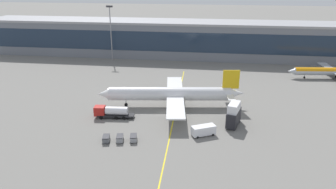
{
  "coord_description": "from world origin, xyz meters",
  "views": [
    {
      "loc": [
        12.26,
        -83.33,
        37.0
      ],
      "look_at": [
        0.3,
        2.64,
        4.5
      ],
      "focal_mm": 34.47,
      "sensor_mm": 36.0,
      "label": 1
    }
  ],
  "objects_px": {
    "lavatory_truck": "(204,130)",
    "baggage_cart_2": "(133,138)",
    "catering_lift": "(234,115)",
    "fuel_tanker": "(112,112)",
    "baggage_cart_0": "(106,139)",
    "baggage_cart_1": "(120,138)",
    "main_airliner": "(171,94)",
    "commuter_jet_far": "(334,71)"
  },
  "relations": [
    {
      "from": "fuel_tanker",
      "to": "baggage_cart_0",
      "type": "height_order",
      "value": "fuel_tanker"
    },
    {
      "from": "baggage_cart_0",
      "to": "baggage_cart_2",
      "type": "relative_size",
      "value": 1.0
    },
    {
      "from": "baggage_cart_1",
      "to": "main_airliner",
      "type": "bearing_deg",
      "value": 68.24
    },
    {
      "from": "fuel_tanker",
      "to": "baggage_cart_1",
      "type": "relative_size",
      "value": 3.79
    },
    {
      "from": "fuel_tanker",
      "to": "commuter_jet_far",
      "type": "distance_m",
      "value": 85.47
    },
    {
      "from": "main_airliner",
      "to": "baggage_cart_2",
      "type": "relative_size",
      "value": 14.93
    },
    {
      "from": "lavatory_truck",
      "to": "commuter_jet_far",
      "type": "bearing_deg",
      "value": 48.34
    },
    {
      "from": "lavatory_truck",
      "to": "baggage_cart_2",
      "type": "relative_size",
      "value": 2.15
    },
    {
      "from": "baggage_cart_0",
      "to": "baggage_cart_2",
      "type": "distance_m",
      "value": 6.4
    },
    {
      "from": "lavatory_truck",
      "to": "baggage_cart_2",
      "type": "distance_m",
      "value": 17.18
    },
    {
      "from": "catering_lift",
      "to": "baggage_cart_2",
      "type": "xyz_separation_m",
      "value": [
        -23.68,
        -11.75,
        -2.28
      ]
    },
    {
      "from": "baggage_cart_0",
      "to": "baggage_cart_1",
      "type": "xyz_separation_m",
      "value": [
        3.14,
        0.6,
        0.0
      ]
    },
    {
      "from": "catering_lift",
      "to": "baggage_cart_1",
      "type": "distance_m",
      "value": 29.62
    },
    {
      "from": "baggage_cart_2",
      "to": "commuter_jet_far",
      "type": "bearing_deg",
      "value": 42.49
    },
    {
      "from": "lavatory_truck",
      "to": "baggage_cart_0",
      "type": "relative_size",
      "value": 2.15
    },
    {
      "from": "lavatory_truck",
      "to": "baggage_cart_1",
      "type": "relative_size",
      "value": 2.15
    },
    {
      "from": "main_airliner",
      "to": "baggage_cart_1",
      "type": "height_order",
      "value": "main_airliner"
    },
    {
      "from": "fuel_tanker",
      "to": "lavatory_truck",
      "type": "height_order",
      "value": "fuel_tanker"
    },
    {
      "from": "commuter_jet_far",
      "to": "lavatory_truck",
      "type": "bearing_deg",
      "value": -131.66
    },
    {
      "from": "catering_lift",
      "to": "baggage_cart_0",
      "type": "height_order",
      "value": "catering_lift"
    },
    {
      "from": "lavatory_truck",
      "to": "baggage_cart_1",
      "type": "bearing_deg",
      "value": -163.31
    },
    {
      "from": "main_airliner",
      "to": "lavatory_truck",
      "type": "relative_size",
      "value": 6.96
    },
    {
      "from": "lavatory_truck",
      "to": "baggage_cart_0",
      "type": "bearing_deg",
      "value": -164.1
    },
    {
      "from": "lavatory_truck",
      "to": "baggage_cart_2",
      "type": "bearing_deg",
      "value": -162.22
    },
    {
      "from": "catering_lift",
      "to": "baggage_cart_2",
      "type": "distance_m",
      "value": 26.53
    },
    {
      "from": "main_airliner",
      "to": "baggage_cart_2",
      "type": "bearing_deg",
      "value": -105.06
    },
    {
      "from": "fuel_tanker",
      "to": "baggage_cart_0",
      "type": "relative_size",
      "value": 3.79
    },
    {
      "from": "fuel_tanker",
      "to": "catering_lift",
      "type": "relative_size",
      "value": 1.52
    },
    {
      "from": "fuel_tanker",
      "to": "baggage_cart_2",
      "type": "distance_m",
      "value": 15.16
    },
    {
      "from": "baggage_cart_0",
      "to": "baggage_cart_1",
      "type": "distance_m",
      "value": 3.2
    },
    {
      "from": "baggage_cart_0",
      "to": "commuter_jet_far",
      "type": "height_order",
      "value": "commuter_jet_far"
    },
    {
      "from": "main_airliner",
      "to": "baggage_cart_0",
      "type": "distance_m",
      "value": 26.73
    },
    {
      "from": "catering_lift",
      "to": "lavatory_truck",
      "type": "xyz_separation_m",
      "value": [
        -7.34,
        -6.51,
        -1.64
      ]
    },
    {
      "from": "fuel_tanker",
      "to": "commuter_jet_far",
      "type": "relative_size",
      "value": 0.32
    },
    {
      "from": "main_airliner",
      "to": "baggage_cart_0",
      "type": "relative_size",
      "value": 14.93
    },
    {
      "from": "fuel_tanker",
      "to": "baggage_cart_1",
      "type": "xyz_separation_m",
      "value": [
        5.91,
        -12.73,
        -0.96
      ]
    },
    {
      "from": "catering_lift",
      "to": "lavatory_truck",
      "type": "distance_m",
      "value": 9.94
    },
    {
      "from": "fuel_tanker",
      "to": "baggage_cart_0",
      "type": "xyz_separation_m",
      "value": [
        2.77,
        -13.33,
        -0.96
      ]
    },
    {
      "from": "baggage_cart_2",
      "to": "commuter_jet_far",
      "type": "relative_size",
      "value": 0.08
    },
    {
      "from": "main_airliner",
      "to": "baggage_cart_1",
      "type": "relative_size",
      "value": 14.93
    },
    {
      "from": "lavatory_truck",
      "to": "commuter_jet_far",
      "type": "xyz_separation_m",
      "value": [
        46.81,
        52.61,
        1.38
      ]
    },
    {
      "from": "baggage_cart_0",
      "to": "lavatory_truck",
      "type": "bearing_deg",
      "value": 15.9
    }
  ]
}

